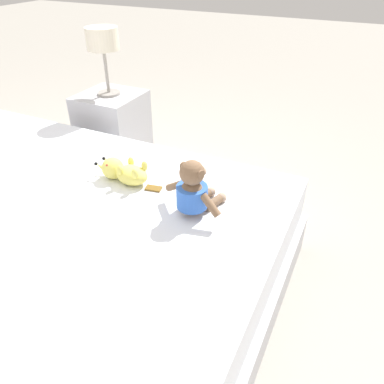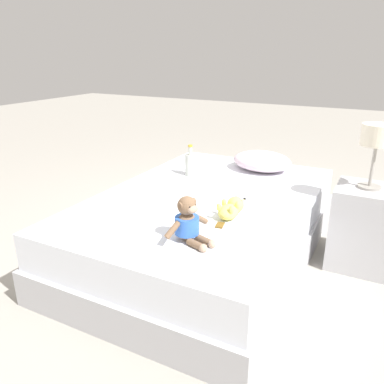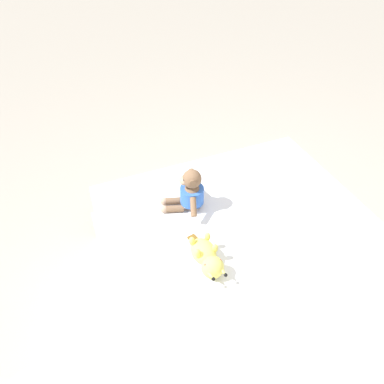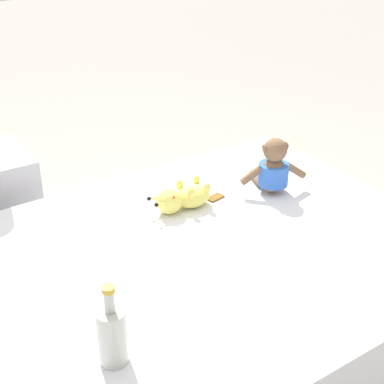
{
  "view_description": "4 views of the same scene",
  "coord_description": "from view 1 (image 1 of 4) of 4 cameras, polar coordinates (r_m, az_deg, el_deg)",
  "views": [
    {
      "loc": [
        -0.88,
        -1.14,
        1.32
      ],
      "look_at": [
        0.19,
        -0.62,
        0.53
      ],
      "focal_mm": 34.81,
      "sensor_mm": 36.0,
      "label": 1
    },
    {
      "loc": [
        1.02,
        -2.18,
        1.33
      ],
      "look_at": [
        -0.01,
        -0.2,
        0.51
      ],
      "focal_mm": 36.31,
      "sensor_mm": 36.0,
      "label": 2
    },
    {
      "loc": [
        0.78,
        0.78,
        1.85
      ],
      "look_at": [
        0.19,
        -0.62,
        0.53
      ],
      "focal_mm": 37.16,
      "sensor_mm": 36.0,
      "label": 3
    },
    {
      "loc": [
        -1.34,
        0.79,
        1.52
      ],
      "look_at": [
        0.27,
        -0.29,
        0.49
      ],
      "focal_mm": 53.19,
      "sensor_mm": 36.0,
      "label": 4
    }
  ],
  "objects": [
    {
      "name": "ground_plane",
      "position": [
        1.95,
        -19.6,
        -11.34
      ],
      "size": [
        16.0,
        16.0,
        0.0
      ],
      "primitive_type": "plane",
      "color": "#9E998E"
    },
    {
      "name": "bed",
      "position": [
        1.81,
        -20.85,
        -6.57
      ],
      "size": [
        1.34,
        2.04,
        0.43
      ],
      "color": "#B2B2B7",
      "rests_on": "ground_plane"
    },
    {
      "name": "plush_monkey",
      "position": [
        1.43,
        0.31,
        0.05
      ],
      "size": [
        0.25,
        0.28,
        0.24
      ],
      "color": "brown",
      "rests_on": "bed"
    },
    {
      "name": "plush_yellow_creature",
      "position": [
        1.69,
        -10.43,
        3.1
      ],
      "size": [
        0.11,
        0.33,
        0.1
      ],
      "color": "#EAE066",
      "rests_on": "bed"
    },
    {
      "name": "nightstand",
      "position": [
        2.57,
        -11.84,
        8.78
      ],
      "size": [
        0.37,
        0.37,
        0.54
      ],
      "color": "#B2B2B7",
      "rests_on": "ground_plane"
    },
    {
      "name": "bedside_lamp",
      "position": [
        2.39,
        -13.52,
        21.34
      ],
      "size": [
        0.19,
        0.19,
        0.39
      ],
      "color": "gray",
      "rests_on": "nightstand"
    }
  ]
}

